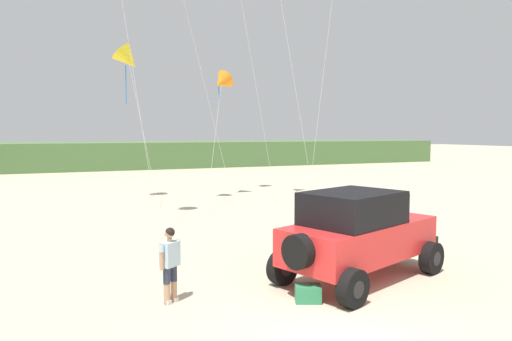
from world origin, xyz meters
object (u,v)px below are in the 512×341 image
at_px(jeep, 359,233).
at_px(kite_blue_swept, 128,59).
at_px(kite_purple_stunt, 221,82).
at_px(cooler_box, 308,294).
at_px(person_watching, 170,261).

relative_size(jeep, kite_blue_swept, 0.58).
bearing_deg(jeep, kite_purple_stunt, 83.95).
bearing_deg(kite_blue_swept, cooler_box, -85.16).
bearing_deg(cooler_box, kite_purple_stunt, 100.94).
bearing_deg(jeep, kite_blue_swept, 101.72).
distance_m(jeep, kite_purple_stunt, 16.89).
relative_size(kite_purple_stunt, kite_blue_swept, 0.85).
height_order(person_watching, kite_blue_swept, kite_blue_swept).
relative_size(cooler_box, kite_purple_stunt, 0.08).
height_order(cooler_box, kite_blue_swept, kite_blue_swept).
bearing_deg(kite_blue_swept, kite_purple_stunt, -5.76).
height_order(jeep, kite_purple_stunt, kite_purple_stunt).
distance_m(person_watching, kite_purple_stunt, 17.90).
bearing_deg(cooler_box, kite_blue_swept, 117.95).
xyz_separation_m(cooler_box, kite_blue_swept, (-1.47, 17.34, 7.46)).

